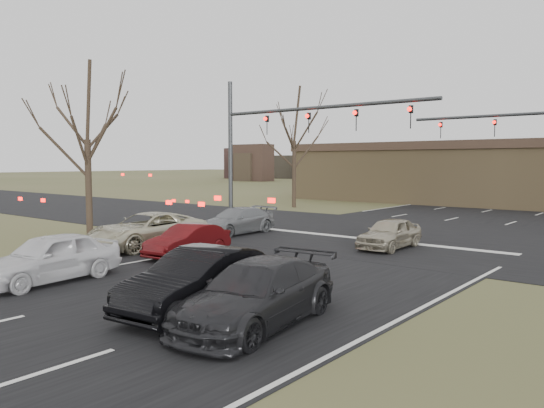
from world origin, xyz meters
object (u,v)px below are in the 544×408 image
at_px(car_silver_suv, 147,230).
at_px(car_charcoal_sedan, 257,293).
at_px(mast_arm_near, 276,133).
at_px(car_red_ahead, 188,241).
at_px(building, 541,173).
at_px(car_grey_ahead, 237,221).
at_px(car_white_sedan, 50,258).
at_px(car_silver_ahead, 390,233).
at_px(car_black_hatch, 201,280).

bearing_deg(car_silver_suv, car_charcoal_sedan, -26.00).
distance_m(mast_arm_near, car_red_ahead, 9.57).
relative_size(building, mast_arm_near, 3.50).
relative_size(building, car_grey_ahead, 9.42).
xyz_separation_m(car_white_sedan, car_silver_ahead, (5.06, 11.97, -0.10)).
bearing_deg(car_red_ahead, car_white_sedan, -95.35).
xyz_separation_m(car_white_sedan, car_red_ahead, (-0.04, 5.50, -0.13)).
xyz_separation_m(car_white_sedan, car_grey_ahead, (-2.91, 11.31, -0.08)).
bearing_deg(car_white_sedan, building, 77.48).
height_order(mast_arm_near, car_white_sedan, mast_arm_near).
height_order(building, car_white_sedan, building).
height_order(car_red_ahead, car_silver_ahead, car_silver_ahead).
height_order(mast_arm_near, car_grey_ahead, mast_arm_near).
xyz_separation_m(car_grey_ahead, car_silver_ahead, (7.97, 0.66, -0.02)).
distance_m(car_silver_suv, car_grey_ahead, 5.50).
relative_size(car_silver_suv, car_white_sedan, 1.22).
relative_size(car_black_hatch, car_grey_ahead, 1.01).
bearing_deg(car_grey_ahead, car_silver_suv, -88.75).
relative_size(car_white_sedan, car_charcoal_sedan, 0.89).
relative_size(car_black_hatch, car_charcoal_sedan, 0.94).
xyz_separation_m(car_silver_suv, car_white_sedan, (2.89, -5.81, 0.00)).
relative_size(car_charcoal_sedan, car_silver_ahead, 1.29).
bearing_deg(car_grey_ahead, car_red_ahead, -62.73).
xyz_separation_m(mast_arm_near, car_charcoal_sedan, (9.77, -12.95, -4.37)).
height_order(car_grey_ahead, car_red_ahead, car_grey_ahead).
bearing_deg(car_red_ahead, car_charcoal_sedan, -38.19).
bearing_deg(mast_arm_near, building, 73.87).
relative_size(car_charcoal_sedan, car_grey_ahead, 1.07).
relative_size(car_white_sedan, car_black_hatch, 0.95).
bearing_deg(car_grey_ahead, car_black_hatch, -49.82).
bearing_deg(car_red_ahead, mast_arm_near, 99.52).
bearing_deg(car_charcoal_sedan, car_grey_ahead, 126.92).
xyz_separation_m(building, car_red_ahead, (-5.00, -33.16, -2.06)).
height_order(building, mast_arm_near, mast_arm_near).
bearing_deg(car_black_hatch, car_red_ahead, 133.53).
bearing_deg(car_charcoal_sedan, car_red_ahead, 140.01).
bearing_deg(car_white_sedan, car_charcoal_sedan, 0.17).
bearing_deg(car_silver_suv, car_red_ahead, -6.10).
height_order(car_black_hatch, car_charcoal_sedan, car_black_hatch).
height_order(building, car_black_hatch, building).
height_order(building, car_silver_suv, building).
distance_m(car_charcoal_sedan, car_silver_ahead, 11.53).
bearing_deg(car_silver_suv, car_black_hatch, -30.48).
height_order(mast_arm_near, car_black_hatch, mast_arm_near).
bearing_deg(car_red_ahead, building, 75.66).
relative_size(car_white_sedan, car_grey_ahead, 0.96).
relative_size(car_white_sedan, car_silver_ahead, 1.15).
relative_size(mast_arm_near, car_grey_ahead, 2.69).
height_order(mast_arm_near, car_silver_ahead, mast_arm_near).
distance_m(car_black_hatch, car_red_ahead, 7.53).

